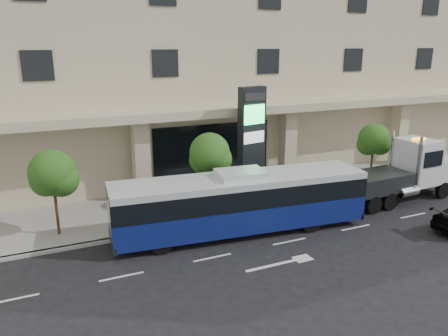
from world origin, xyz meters
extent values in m
plane|color=black|center=(0.00, 0.00, 0.00)|extent=(120.00, 120.00, 0.00)
cube|color=gray|center=(0.00, 5.00, 0.07)|extent=(120.00, 6.00, 0.15)
cube|color=gray|center=(0.00, 2.00, 0.07)|extent=(120.00, 0.30, 0.15)
cube|color=#C5B694|center=(0.00, 15.50, 10.00)|extent=(60.00, 15.00, 20.00)
cube|color=#C5B694|center=(0.00, 6.80, 5.20)|extent=(60.00, 2.80, 0.50)
cube|color=black|center=(0.00, 7.97, 2.15)|extent=(8.00, 0.12, 4.00)
cube|color=#C5B694|center=(-5.00, 6.80, 2.60)|extent=(0.90, 0.90, 4.90)
cube|color=#C5B694|center=(5.00, 6.80, 2.60)|extent=(0.90, 0.90, 4.90)
cube|color=#C5B694|center=(15.00, 6.80, 2.60)|extent=(0.90, 0.90, 4.90)
cylinder|color=#422B19|center=(-10.00, 3.60, 1.55)|extent=(0.14, 0.14, 2.80)
sphere|color=#1A5117|center=(-10.00, 3.60, 3.27)|extent=(2.20, 2.20, 2.20)
sphere|color=#1A5117|center=(-9.65, 3.40, 2.95)|extent=(1.65, 1.65, 1.65)
sphere|color=#1A5117|center=(-10.30, 3.80, 2.87)|extent=(1.54, 1.54, 1.54)
cylinder|color=#422B19|center=(-2.00, 3.60, 1.62)|extent=(0.14, 0.14, 2.94)
sphere|color=#1A5117|center=(-2.00, 3.60, 3.43)|extent=(2.20, 2.20, 2.20)
sphere|color=#1A5117|center=(-1.65, 3.40, 3.09)|extent=(1.65, 1.65, 1.65)
sphere|color=#1A5117|center=(-2.30, 3.80, 3.01)|extent=(1.54, 1.54, 1.54)
cylinder|color=#422B19|center=(9.50, 3.60, 1.51)|extent=(0.14, 0.14, 2.73)
sphere|color=#1A5117|center=(9.50, 3.60, 3.19)|extent=(2.00, 2.00, 2.00)
sphere|color=#1A5117|center=(9.85, 3.40, 2.88)|extent=(1.50, 1.50, 1.50)
sphere|color=#1A5117|center=(9.20, 3.80, 2.80)|extent=(1.40, 1.40, 1.40)
cylinder|color=black|center=(-5.94, -0.20, 0.53)|extent=(1.08, 0.42, 1.05)
cylinder|color=black|center=(-5.72, 2.00, 0.53)|extent=(1.08, 0.42, 1.05)
cylinder|color=black|center=(1.60, -0.95, 0.53)|extent=(1.08, 0.42, 1.05)
cylinder|color=black|center=(1.81, 1.24, 0.53)|extent=(1.08, 0.42, 1.05)
cube|color=navy|center=(-1.64, 0.48, 1.00)|extent=(12.82, 3.87, 1.26)
cube|color=black|center=(-1.64, 0.48, 2.10)|extent=(12.82, 3.91, 0.95)
cube|color=silver|center=(-1.64, 0.48, 2.73)|extent=(12.82, 3.87, 0.32)
cube|color=silver|center=(-1.64, 0.48, 3.05)|extent=(2.47, 1.90, 0.32)
cube|color=#2D3033|center=(-7.87, 1.10, 0.47)|extent=(0.40, 2.63, 0.32)
cube|color=#2D3033|center=(4.58, -0.14, 0.47)|extent=(0.40, 2.63, 0.32)
cube|color=#2D3033|center=(9.16, 0.77, 0.74)|extent=(7.92, 1.25, 0.37)
cube|color=silver|center=(12.18, 0.89, 1.62)|extent=(1.94, 2.21, 1.39)
cube|color=silver|center=(13.10, 0.93, 1.62)|extent=(0.16, 1.86, 1.11)
cube|color=silver|center=(10.32, 0.81, 2.27)|extent=(1.95, 2.39, 2.69)
cube|color=black|center=(11.20, 0.85, 2.69)|extent=(0.18, 2.04, 1.11)
cylinder|color=silver|center=(9.34, -0.25, 2.51)|extent=(0.17, 0.17, 3.16)
cylinder|color=silver|center=(9.26, 1.79, 2.51)|extent=(0.17, 0.17, 3.16)
cube|color=#2D3033|center=(7.17, 0.68, 1.44)|extent=(3.99, 2.38, 1.02)
cube|color=#2D3033|center=(4.94, 0.59, 0.88)|extent=(1.49, 0.32, 0.20)
cube|color=#2D3033|center=(4.38, 0.57, 0.51)|extent=(0.30, 1.68, 0.17)
cube|color=orange|center=(10.32, 0.81, 3.67)|extent=(0.85, 0.36, 0.13)
cylinder|color=black|center=(11.84, -0.10, 0.51)|extent=(1.03, 0.34, 1.02)
cylinder|color=black|center=(11.76, 1.85, 0.51)|extent=(1.03, 0.34, 1.02)
cylinder|color=black|center=(7.39, -0.28, 0.51)|extent=(1.03, 0.34, 1.02)
cylinder|color=black|center=(7.31, 1.67, 0.51)|extent=(1.03, 0.34, 1.02)
cylinder|color=black|center=(6.19, -0.33, 0.51)|extent=(1.03, 0.34, 1.02)
cylinder|color=black|center=(6.11, 1.62, 0.51)|extent=(1.03, 0.34, 1.02)
cube|color=black|center=(1.02, 4.48, 3.47)|extent=(1.73, 0.86, 6.64)
cube|color=#24D85E|center=(1.02, 4.17, 5.24)|extent=(1.42, 0.33, 1.11)
cube|color=silver|center=(1.02, 4.17, 3.91)|extent=(1.42, 0.33, 0.66)
cube|color=#262628|center=(1.02, 4.17, 6.23)|extent=(1.42, 0.33, 0.44)
camera|label=1|loc=(-10.69, -17.64, 9.10)|focal=35.00mm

